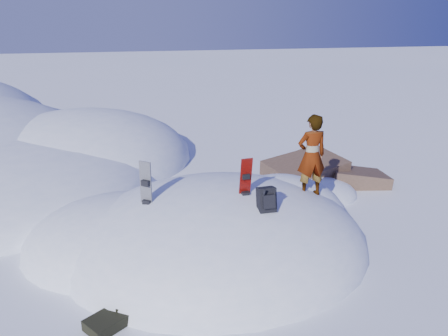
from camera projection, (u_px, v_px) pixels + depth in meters
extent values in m
plane|color=white|center=(218.00, 247.00, 10.16)|extent=(120.00, 120.00, 0.00)
ellipsoid|color=white|center=(218.00, 247.00, 10.16)|extent=(7.00, 6.00, 3.00)
ellipsoid|color=white|center=(121.00, 245.00, 10.24)|extent=(4.40, 4.00, 2.20)
ellipsoid|color=white|center=(279.00, 224.00, 11.29)|extent=(3.60, 3.20, 2.50)
ellipsoid|color=white|center=(83.00, 160.00, 16.30)|extent=(8.00, 8.00, 3.60)
ellipsoid|color=white|center=(3.00, 201.00, 12.65)|extent=(6.00, 5.00, 1.80)
cube|color=brown|center=(304.00, 180.00, 14.03)|extent=(2.82, 2.41, 1.62)
cube|color=brown|center=(355.00, 186.00, 14.07)|extent=(2.16, 1.80, 1.33)
cube|color=brown|center=(306.00, 169.00, 15.30)|extent=(2.08, 2.01, 1.10)
ellipsoid|color=white|center=(305.00, 195.00, 13.06)|extent=(3.20, 2.40, 1.00)
cube|color=#B21009|center=(245.00, 187.00, 9.34)|extent=(0.28, 0.25, 1.36)
cube|color=black|center=(246.00, 176.00, 9.20)|extent=(0.18, 0.13, 0.12)
cube|color=black|center=(245.00, 194.00, 9.34)|extent=(0.18, 0.13, 0.12)
cube|color=black|center=(146.00, 195.00, 9.24)|extent=(0.25, 0.22, 1.50)
cube|color=black|center=(146.00, 183.00, 9.08)|extent=(0.20, 0.19, 0.12)
cube|color=black|center=(147.00, 203.00, 9.23)|extent=(0.20, 0.19, 0.12)
cube|color=black|center=(266.00, 200.00, 8.84)|extent=(0.37, 0.35, 0.54)
cube|color=black|center=(269.00, 202.00, 8.68)|extent=(0.25, 0.17, 0.30)
cylinder|color=black|center=(263.00, 196.00, 8.64)|extent=(0.04, 0.20, 0.37)
cylinder|color=black|center=(274.00, 195.00, 8.69)|extent=(0.04, 0.20, 0.37)
cube|color=black|center=(108.00, 322.00, 7.50)|extent=(0.87, 0.83, 0.20)
cube|color=black|center=(127.00, 307.00, 7.75)|extent=(0.39, 0.28, 0.13)
imported|color=slate|center=(312.00, 156.00, 10.02)|extent=(0.72, 0.49, 1.94)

